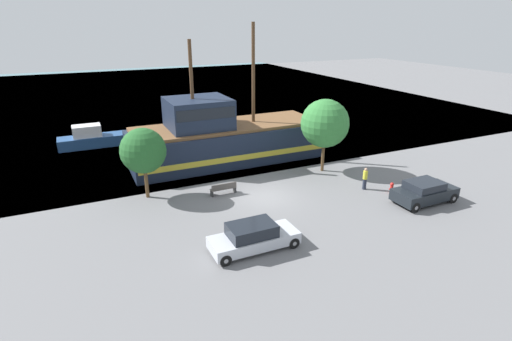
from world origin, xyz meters
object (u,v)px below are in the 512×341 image
pirate_ship (225,138)px  parked_car_curb_front (253,237)px  fire_hydrant (392,187)px  pedestrian_walking_near (365,179)px  parked_car_curb_mid (424,192)px  bench_promenade_east (224,189)px  moored_boat_outer (92,138)px  moored_boat_dockside (290,123)px

pirate_ship → parked_car_curb_front: pirate_ship is taller
pirate_ship → parked_car_curb_front: bearing=-105.0°
fire_hydrant → pedestrian_walking_near: bearing=134.6°
parked_car_curb_mid → fire_hydrant: (-0.82, 2.09, -0.34)m
bench_promenade_east → pirate_ship: bearing=68.3°
fire_hydrant → bench_promenade_east: bench_promenade_east is taller
pirate_ship → pedestrian_walking_near: pirate_ship is taller
parked_car_curb_front → moored_boat_outer: bearing=105.2°
parked_car_curb_mid → bench_promenade_east: 13.38m
fire_hydrant → bench_promenade_east: (-10.73, 4.67, 0.03)m
moored_boat_dockside → pirate_ship: bearing=-146.4°
pirate_ship → moored_boat_outer: pirate_ship is taller
pirate_ship → moored_boat_dockside: (10.23, 6.80, -1.33)m
moored_boat_outer → bench_promenade_east: 17.51m
pirate_ship → parked_car_curb_mid: bearing=-56.8°
fire_hydrant → bench_promenade_east: bearing=156.5°
moored_boat_outer → parked_car_curb_front: 23.98m
fire_hydrant → bench_promenade_east: size_ratio=0.42×
moored_boat_dockside → bench_promenade_east: bearing=-133.6°
parked_car_curb_mid → bench_promenade_east: size_ratio=2.37×
parked_car_curb_front → fire_hydrant: bearing=12.3°
pirate_ship → bench_promenade_east: (-2.69, -6.75, -1.58)m
parked_car_curb_front → bench_promenade_east: 7.34m
fire_hydrant → moored_boat_outer: bearing=131.4°
parked_car_curb_front → bench_promenade_east: bearing=81.7°
pirate_ship → bench_promenade_east: pirate_ship is taller
pedestrian_walking_near → fire_hydrant: bearing=-45.4°
fire_hydrant → pirate_ship: bearing=125.1°
moored_boat_dockside → parked_car_curb_front: moored_boat_dockside is taller
parked_car_curb_front → bench_promenade_east: size_ratio=2.61×
moored_boat_outer → parked_car_curb_front: size_ratio=1.34×
parked_car_curb_mid → fire_hydrant: 2.27m
moored_boat_dockside → pedestrian_walking_near: moored_boat_dockside is taller
parked_car_curb_mid → moored_boat_dockside: bearing=86.1°
pedestrian_walking_near → moored_boat_outer: bearing=131.1°
moored_boat_dockside → parked_car_curb_mid: (-1.37, -20.32, 0.06)m
moored_boat_dockside → pedestrian_walking_near: 17.27m
moored_boat_dockside → parked_car_curb_mid: 20.36m
parked_car_curb_front → bench_promenade_east: parked_car_curb_front is taller
moored_boat_outer → fire_hydrant: size_ratio=8.22×
parked_car_curb_mid → bench_promenade_east: parked_car_curb_mid is taller
pirate_ship → fire_hydrant: bearing=-54.9°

